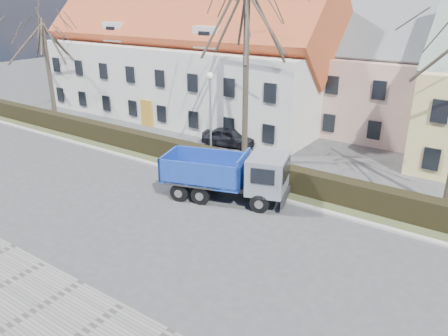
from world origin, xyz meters
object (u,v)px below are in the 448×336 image
Objects in this scene: cart_frame at (179,173)px; parked_car_a at (229,137)px; dump_truck at (221,174)px; streetlight at (211,119)px.

parked_car_a reaches higher than cart_frame.
dump_truck is at bearing -13.07° from cart_frame.
parked_car_a is (-4.54, 7.45, -0.70)m from dump_truck.
dump_truck is 5.53m from streetlight.
cart_frame is 0.17× the size of parked_car_a.
streetlight is 4.07m from cart_frame.
streetlight is (-3.55, 3.94, 1.57)m from dump_truck.
dump_truck is 10.25× the size of cart_frame.
cart_frame is at bearing 175.26° from parked_car_a.
parked_car_a is at bearing 98.16° from cart_frame.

